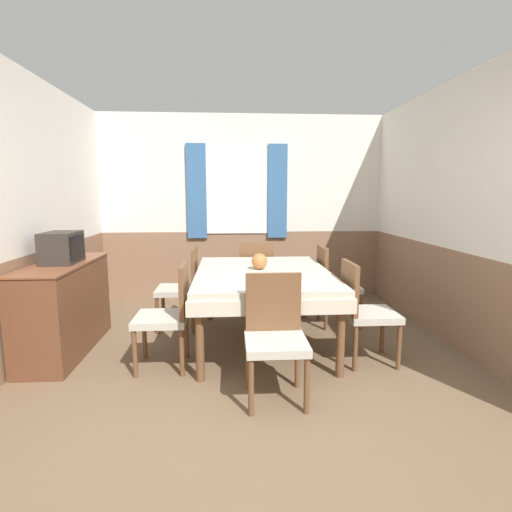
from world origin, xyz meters
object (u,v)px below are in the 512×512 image
(chair_head_near, at_px, (275,332))
(tv, at_px, (62,248))
(vase, at_px, (259,261))
(sideboard, at_px, (65,307))
(chair_right_far, at_px, (333,283))
(dining_table, at_px, (263,281))
(chair_head_window, at_px, (256,274))
(chair_right_near, at_px, (363,308))
(chair_left_near, at_px, (169,312))
(chair_left_far, at_px, (183,285))

(chair_head_near, relative_size, tv, 2.28)
(vase, bearing_deg, sideboard, -174.46)
(chair_right_far, bearing_deg, dining_table, -58.60)
(chair_right_far, bearing_deg, chair_head_window, -123.63)
(chair_head_near, distance_m, chair_right_near, 1.02)
(chair_right_near, xyz_separation_m, chair_head_window, (-0.85, 1.60, 0.00))
(chair_left_near, distance_m, sideboard, 1.13)
(chair_head_near, bearing_deg, vase, -88.66)
(chair_right_far, bearing_deg, vase, -63.92)
(dining_table, relative_size, sideboard, 1.35)
(chair_head_window, height_order, vase, chair_head_window)
(sideboard, xyz_separation_m, vase, (1.86, 0.18, 0.38))
(chair_head_near, distance_m, chair_left_far, 1.81)
(chair_right_far, height_order, chair_left_near, same)
(dining_table, xyz_separation_m, chair_head_near, (-0.00, -1.08, -0.15))
(chair_head_window, relative_size, vase, 5.62)
(chair_right_far, bearing_deg, chair_left_near, -58.60)
(chair_head_near, distance_m, sideboard, 2.14)
(chair_head_near, distance_m, chair_head_window, 2.16)
(vase, bearing_deg, tv, -173.94)
(chair_left_near, bearing_deg, chair_head_near, -123.63)
(dining_table, bearing_deg, chair_left_near, -148.60)
(dining_table, distance_m, chair_left_near, 1.00)
(chair_left_far, height_order, chair_head_window, same)
(chair_left_near, relative_size, sideboard, 0.68)
(chair_left_far, height_order, vase, chair_left_far)
(vase, bearing_deg, chair_head_window, 88.43)
(sideboard, distance_m, tv, 0.57)
(chair_right_near, bearing_deg, chair_left_near, -90.00)
(vase, bearing_deg, chair_head_near, -88.66)
(sideboard, relative_size, vase, 8.22)
(sideboard, bearing_deg, chair_left_far, 30.31)
(chair_head_near, height_order, vase, chair_head_near)
(chair_head_near, relative_size, chair_head_window, 1.00)
(chair_right_far, relative_size, vase, 5.62)
(tv, bearing_deg, chair_head_near, -27.57)
(chair_left_near, xyz_separation_m, vase, (0.82, 0.61, 0.33))
(chair_head_window, height_order, tv, tv)
(chair_right_near, xyz_separation_m, chair_left_far, (-1.70, 1.04, 0.00))
(dining_table, xyz_separation_m, chair_left_far, (-0.85, 0.52, -0.15))
(chair_right_near, height_order, vase, chair_right_near)
(chair_right_near, distance_m, chair_head_window, 1.81)
(chair_left_near, bearing_deg, chair_right_near, -90.00)
(sideboard, bearing_deg, tv, -34.17)
(tv, bearing_deg, vase, 6.06)
(chair_head_window, bearing_deg, vase, -91.57)
(tv, bearing_deg, chair_right_far, 12.93)
(chair_head_window, xyz_separation_m, vase, (-0.03, -0.99, 0.33))
(dining_table, bearing_deg, chair_right_near, -31.40)
(chair_right_far, bearing_deg, chair_head_near, -27.93)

